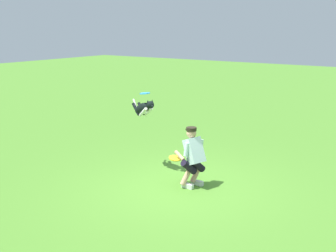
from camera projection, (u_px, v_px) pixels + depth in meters
name	position (u px, v px, depth m)	size (l,w,h in m)	color
ground_plane	(177.00, 188.00, 8.94)	(60.00, 60.00, 0.00)	#4F8A2C
person	(193.00, 155.00, 8.85)	(0.67, 0.66, 1.29)	silver
dog	(143.00, 109.00, 9.75)	(0.98, 0.55, 0.51)	black
frisbee_flying	(145.00, 93.00, 9.51)	(0.24, 0.24, 0.02)	#3097EC
frisbee_held	(175.00, 158.00, 8.95)	(0.28, 0.28, 0.02)	yellow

